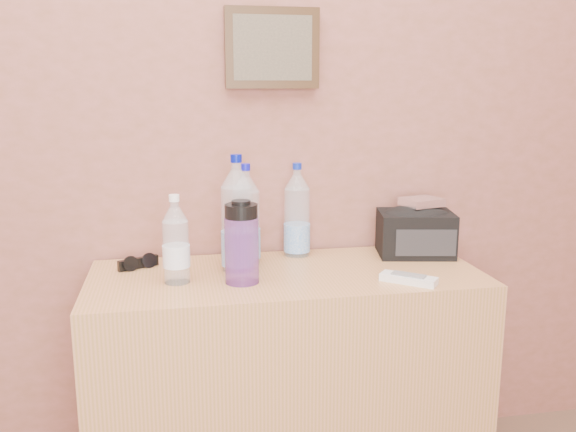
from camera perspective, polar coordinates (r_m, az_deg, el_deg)
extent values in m
plane|color=#A25B59|center=(1.99, -9.26, 13.85)|extent=(4.00, 0.00, 4.00)
cube|color=tan|center=(1.98, -0.14, -15.48)|extent=(1.17, 0.49, 0.73)
cylinder|color=silver|center=(1.84, -4.77, -0.41)|extent=(0.10, 0.10, 0.31)
cylinder|color=#051093|center=(1.81, -4.87, 5.40)|extent=(0.03, 0.03, 0.02)
cylinder|color=silver|center=(2.00, 0.85, 0.05)|extent=(0.08, 0.08, 0.27)
cylinder|color=#0E24A1|center=(1.97, 0.86, 4.69)|extent=(0.03, 0.03, 0.02)
cylinder|color=#CFE5FD|center=(1.92, -3.94, -0.35)|extent=(0.09, 0.09, 0.28)
cylinder|color=#1011B3|center=(1.89, -4.01, 4.59)|extent=(0.03, 0.03, 0.02)
cylinder|color=#CEF0FF|center=(1.75, -10.44, -2.69)|extent=(0.07, 0.07, 0.22)
cylinder|color=white|center=(1.72, -10.61, 1.67)|extent=(0.03, 0.03, 0.02)
cylinder|color=#713690|center=(1.73, -4.35, -3.21)|extent=(0.10, 0.10, 0.19)
cylinder|color=black|center=(1.70, -4.41, 0.65)|extent=(0.09, 0.09, 0.05)
cube|color=white|center=(1.78, 11.21, -5.81)|extent=(0.16, 0.14, 0.02)
cube|color=silver|center=(2.06, 12.40, 1.30)|extent=(0.14, 0.13, 0.03)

